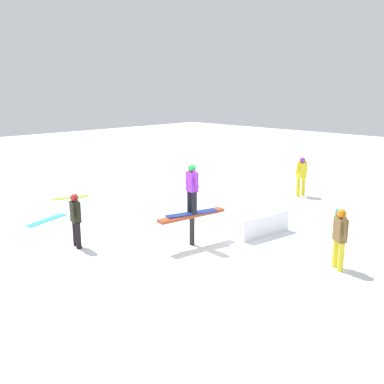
{
  "coord_description": "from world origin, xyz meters",
  "views": [
    {
      "loc": [
        7.72,
        7.75,
        4.15
      ],
      "look_at": [
        0.0,
        0.0,
        1.47
      ],
      "focal_mm": 40.0,
      "sensor_mm": 36.0,
      "label": 1
    }
  ],
  "objects_px": {
    "rail_feature": "(192,219)",
    "bystander_yellow": "(302,174)",
    "bystander_black": "(76,217)",
    "loose_snowboard_lime": "(71,198)",
    "loose_snowboard_cyan": "(47,220)",
    "main_rider_on_rail": "(192,190)",
    "bystander_brown": "(340,236)",
    "backpack_on_snow": "(339,215)"
  },
  "relations": [
    {
      "from": "bystander_brown",
      "to": "loose_snowboard_lime",
      "type": "bearing_deg",
      "value": -138.33
    },
    {
      "from": "bystander_brown",
      "to": "loose_snowboard_cyan",
      "type": "bearing_deg",
      "value": -124.03
    },
    {
      "from": "backpack_on_snow",
      "to": "loose_snowboard_cyan",
      "type": "bearing_deg",
      "value": -66.96
    },
    {
      "from": "loose_snowboard_lime",
      "to": "backpack_on_snow",
      "type": "bearing_deg",
      "value": -41.57
    },
    {
      "from": "bystander_yellow",
      "to": "bystander_brown",
      "type": "bearing_deg",
      "value": 51.66
    },
    {
      "from": "loose_snowboard_lime",
      "to": "bystander_black",
      "type": "bearing_deg",
      "value": -97.45
    },
    {
      "from": "bystander_black",
      "to": "loose_snowboard_lime",
      "type": "relative_size",
      "value": 1.08
    },
    {
      "from": "rail_feature",
      "to": "loose_snowboard_cyan",
      "type": "relative_size",
      "value": 1.36
    },
    {
      "from": "bystander_black",
      "to": "loose_snowboard_cyan",
      "type": "distance_m",
      "value": 2.96
    },
    {
      "from": "rail_feature",
      "to": "bystander_black",
      "type": "relative_size",
      "value": 1.41
    },
    {
      "from": "rail_feature",
      "to": "main_rider_on_rail",
      "type": "height_order",
      "value": "main_rider_on_rail"
    },
    {
      "from": "bystander_yellow",
      "to": "rail_feature",
      "type": "bearing_deg",
      "value": 20.16
    },
    {
      "from": "bystander_black",
      "to": "bystander_brown",
      "type": "distance_m",
      "value": 6.64
    },
    {
      "from": "bystander_brown",
      "to": "main_rider_on_rail",
      "type": "bearing_deg",
      "value": -123.93
    },
    {
      "from": "rail_feature",
      "to": "main_rider_on_rail",
      "type": "xyz_separation_m",
      "value": [
        0.0,
        0.0,
        0.81
      ]
    },
    {
      "from": "bystander_brown",
      "to": "bystander_yellow",
      "type": "bearing_deg",
      "value": 164.03
    },
    {
      "from": "rail_feature",
      "to": "loose_snowboard_cyan",
      "type": "distance_m",
      "value": 5.2
    },
    {
      "from": "bystander_yellow",
      "to": "loose_snowboard_cyan",
      "type": "xyz_separation_m",
      "value": [
        8.58,
        -4.04,
        -0.85
      ]
    },
    {
      "from": "rail_feature",
      "to": "main_rider_on_rail",
      "type": "distance_m",
      "value": 0.81
    },
    {
      "from": "loose_snowboard_cyan",
      "to": "rail_feature",
      "type": "bearing_deg",
      "value": -86.98
    },
    {
      "from": "rail_feature",
      "to": "loose_snowboard_cyan",
      "type": "xyz_separation_m",
      "value": [
        1.77,
        -4.84,
        -0.71
      ]
    },
    {
      "from": "rail_feature",
      "to": "main_rider_on_rail",
      "type": "bearing_deg",
      "value": 0.0
    },
    {
      "from": "bystander_black",
      "to": "bystander_yellow",
      "type": "bearing_deg",
      "value": 95.47
    },
    {
      "from": "rail_feature",
      "to": "bystander_brown",
      "type": "xyz_separation_m",
      "value": [
        -1.3,
        3.54,
        0.1
      ]
    },
    {
      "from": "bystander_black",
      "to": "bystander_brown",
      "type": "height_order",
      "value": "bystander_black"
    },
    {
      "from": "backpack_on_snow",
      "to": "bystander_yellow",
      "type": "bearing_deg",
      "value": -148.88
    },
    {
      "from": "bystander_black",
      "to": "backpack_on_snow",
      "type": "bearing_deg",
      "value": 75.33
    },
    {
      "from": "bystander_brown",
      "to": "bystander_black",
      "type": "bearing_deg",
      "value": -111.39
    },
    {
      "from": "rail_feature",
      "to": "bystander_yellow",
      "type": "bearing_deg",
      "value": -164.9
    },
    {
      "from": "rail_feature",
      "to": "backpack_on_snow",
      "type": "xyz_separation_m",
      "value": [
        -4.9,
        1.77,
        -0.55
      ]
    },
    {
      "from": "main_rider_on_rail",
      "to": "backpack_on_snow",
      "type": "height_order",
      "value": "main_rider_on_rail"
    },
    {
      "from": "main_rider_on_rail",
      "to": "bystander_brown",
      "type": "xyz_separation_m",
      "value": [
        -1.3,
        3.54,
        -0.71
      ]
    },
    {
      "from": "bystander_yellow",
      "to": "backpack_on_snow",
      "type": "xyz_separation_m",
      "value": [
        1.91,
        2.57,
        -0.69
      ]
    },
    {
      "from": "bystander_yellow",
      "to": "loose_snowboard_lime",
      "type": "relative_size",
      "value": 1.13
    },
    {
      "from": "bystander_black",
      "to": "main_rider_on_rail",
      "type": "bearing_deg",
      "value": 61.49
    },
    {
      "from": "main_rider_on_rail",
      "to": "loose_snowboard_cyan",
      "type": "distance_m",
      "value": 5.37
    },
    {
      "from": "bystander_black",
      "to": "backpack_on_snow",
      "type": "relative_size",
      "value": 4.32
    },
    {
      "from": "bystander_black",
      "to": "bystander_yellow",
      "type": "xyz_separation_m",
      "value": [
        -9.11,
        1.25,
        0.04
      ]
    },
    {
      "from": "bystander_black",
      "to": "loose_snowboard_lime",
      "type": "bearing_deg",
      "value": 165.69
    },
    {
      "from": "main_rider_on_rail",
      "to": "loose_snowboard_lime",
      "type": "distance_m",
      "value": 7.06
    },
    {
      "from": "rail_feature",
      "to": "bystander_brown",
      "type": "height_order",
      "value": "bystander_brown"
    },
    {
      "from": "bystander_yellow",
      "to": "bystander_black",
      "type": "bearing_deg",
      "value": 5.68
    }
  ]
}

